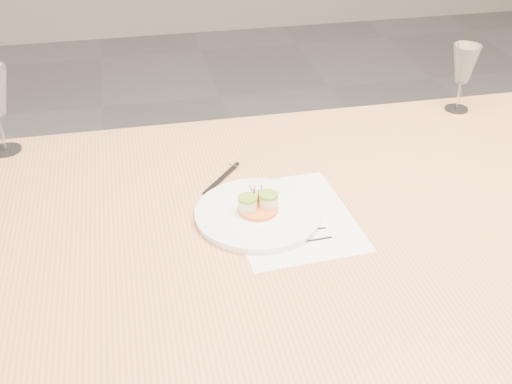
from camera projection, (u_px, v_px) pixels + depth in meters
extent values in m
cube|color=tan|center=(383.00, 215.00, 1.39)|extent=(2.40, 1.00, 0.04)
cylinder|color=white|center=(258.00, 214.00, 1.34)|extent=(0.26, 0.26, 0.01)
cylinder|color=white|center=(258.00, 212.00, 1.34)|extent=(0.27, 0.27, 0.01)
cylinder|color=orange|center=(258.00, 210.00, 1.34)|extent=(0.08, 0.08, 0.01)
cylinder|color=beige|center=(248.00, 204.00, 1.32)|extent=(0.04, 0.04, 0.02)
cylinder|color=beige|center=(268.00, 201.00, 1.33)|extent=(0.04, 0.04, 0.02)
cylinder|color=#79A32D|center=(248.00, 198.00, 1.32)|extent=(0.04, 0.04, 0.01)
cylinder|color=#79A32D|center=(268.00, 195.00, 1.33)|extent=(0.04, 0.04, 0.01)
cylinder|color=#CACB6C|center=(287.00, 220.00, 1.31)|extent=(0.04, 0.04, 0.00)
cube|color=white|center=(291.00, 217.00, 1.35)|extent=(0.27, 0.33, 0.00)
cube|color=black|center=(266.00, 191.00, 1.43)|extent=(0.10, 0.01, 0.00)
cube|color=black|center=(270.00, 199.00, 1.41)|extent=(0.16, 0.02, 0.00)
cube|color=black|center=(275.00, 207.00, 1.38)|extent=(0.16, 0.02, 0.00)
cube|color=black|center=(284.00, 224.00, 1.32)|extent=(0.16, 0.02, 0.00)
cube|color=black|center=(289.00, 234.00, 1.29)|extent=(0.16, 0.02, 0.00)
cube|color=black|center=(294.00, 243.00, 1.27)|extent=(0.16, 0.02, 0.00)
cylinder|color=black|center=(222.00, 178.00, 1.47)|extent=(0.10, 0.12, 0.01)
cube|color=silver|center=(233.00, 165.00, 1.51)|extent=(0.02, 0.02, 0.00)
cylinder|color=white|center=(6.00, 150.00, 1.59)|extent=(0.08, 0.08, 0.00)
cylinder|color=white|center=(2.00, 133.00, 1.57)|extent=(0.01, 0.01, 0.09)
cylinder|color=white|center=(456.00, 109.00, 1.80)|extent=(0.07, 0.07, 0.00)
cylinder|color=white|center=(459.00, 95.00, 1.77)|extent=(0.01, 0.01, 0.08)
cone|color=white|center=(465.00, 64.00, 1.73)|extent=(0.07, 0.07, 0.10)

